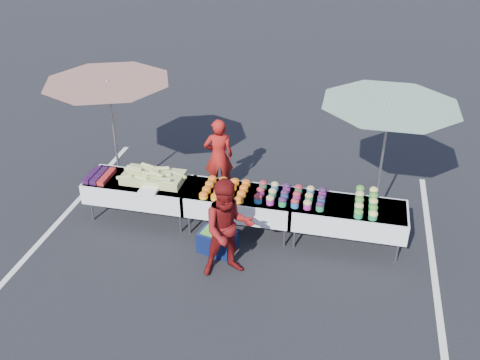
% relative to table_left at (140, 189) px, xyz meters
% --- Properties ---
extents(ground, '(80.00, 80.00, 0.00)m').
position_rel_table_left_xyz_m(ground, '(1.80, 0.00, -0.58)').
color(ground, black).
extents(stripe_left, '(0.10, 5.00, 0.00)m').
position_rel_table_left_xyz_m(stripe_left, '(-1.40, 0.00, -0.58)').
color(stripe_left, silver).
rests_on(stripe_left, ground).
extents(stripe_right, '(0.10, 5.00, 0.00)m').
position_rel_table_left_xyz_m(stripe_right, '(5.00, 0.00, -0.58)').
color(stripe_right, silver).
rests_on(stripe_right, ground).
extents(table_left, '(1.86, 0.81, 0.75)m').
position_rel_table_left_xyz_m(table_left, '(0.00, 0.00, 0.00)').
color(table_left, white).
rests_on(table_left, ground).
extents(table_center, '(1.86, 0.81, 0.75)m').
position_rel_table_left_xyz_m(table_center, '(1.80, 0.00, 0.00)').
color(table_center, white).
rests_on(table_center, ground).
extents(table_right, '(1.86, 0.81, 0.75)m').
position_rel_table_left_xyz_m(table_right, '(3.60, 0.00, 0.00)').
color(table_right, white).
rests_on(table_right, ground).
extents(berry_punnets, '(0.40, 0.54, 0.08)m').
position_rel_table_left_xyz_m(berry_punnets, '(-0.71, -0.06, 0.21)').
color(berry_punnets, black).
rests_on(berry_punnets, table_left).
extents(corn_pile, '(1.16, 0.57, 0.26)m').
position_rel_table_left_xyz_m(corn_pile, '(0.24, 0.04, 0.26)').
color(corn_pile, '#AAC163').
rests_on(corn_pile, table_left).
extents(plastic_bags, '(0.30, 0.25, 0.05)m').
position_rel_table_left_xyz_m(plastic_bags, '(0.30, -0.30, 0.19)').
color(plastic_bags, white).
rests_on(plastic_bags, table_left).
extents(carrot_bowls, '(0.75, 0.69, 0.11)m').
position_rel_table_left_xyz_m(carrot_bowls, '(1.55, -0.01, 0.22)').
color(carrot_bowls, '#FFAD1C').
rests_on(carrot_bowls, table_center).
extents(potato_cups, '(1.14, 0.58, 0.16)m').
position_rel_table_left_xyz_m(potato_cups, '(2.65, 0.00, 0.25)').
color(potato_cups, '#2365A5').
rests_on(potato_cups, table_right).
extents(bean_baskets, '(0.36, 0.86, 0.15)m').
position_rel_table_left_xyz_m(bean_baskets, '(3.86, 0.08, 0.24)').
color(bean_baskets, '#228A4E').
rests_on(bean_baskets, table_right).
extents(vendor, '(0.63, 0.51, 1.50)m').
position_rel_table_left_xyz_m(vendor, '(1.11, 1.19, 0.17)').
color(vendor, maroon).
rests_on(vendor, ground).
extents(customer, '(0.97, 0.89, 1.63)m').
position_rel_table_left_xyz_m(customer, '(1.88, -1.12, 0.23)').
color(customer, maroon).
rests_on(customer, ground).
extents(umbrella_left, '(2.28, 2.28, 2.29)m').
position_rel_table_left_xyz_m(umbrella_left, '(-0.70, 0.66, 1.49)').
color(umbrella_left, black).
rests_on(umbrella_left, ground).
extents(umbrella_right, '(2.91, 2.91, 2.28)m').
position_rel_table_left_xyz_m(umbrella_right, '(4.04, 0.72, 1.48)').
color(umbrella_right, black).
rests_on(umbrella_right, ground).
extents(storage_bin, '(0.64, 0.53, 0.37)m').
position_rel_table_left_xyz_m(storage_bin, '(1.57, -0.65, -0.39)').
color(storage_bin, '#0B153B').
rests_on(storage_bin, ground).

